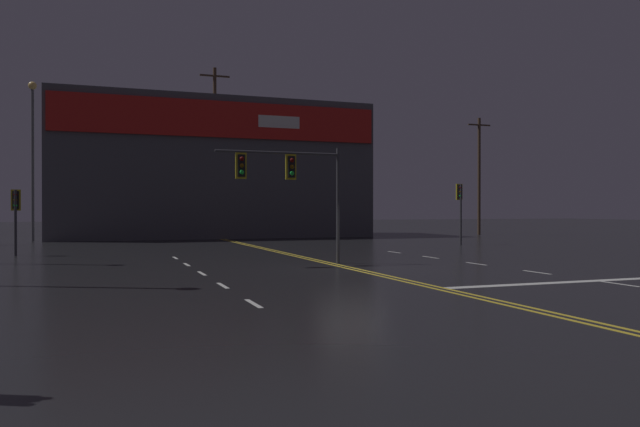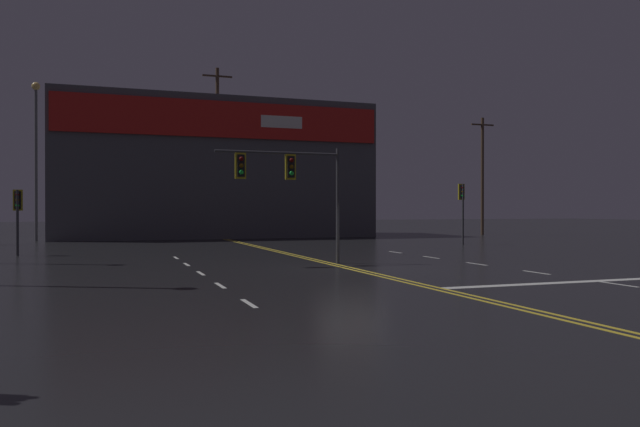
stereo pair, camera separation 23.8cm
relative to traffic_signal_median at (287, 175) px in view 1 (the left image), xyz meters
name	(u,v)px [view 1 (the left image)]	position (x,y,z in m)	size (l,w,h in m)	color
ground_plane	(350,268)	(1.82, -2.03, -3.51)	(200.00, 200.00, 0.00)	black
road_markings	(394,270)	(2.95, -3.33, -3.51)	(16.21, 60.00, 0.01)	gold
traffic_signal_median	(287,175)	(0.00, 0.00, 0.00)	(5.02, 0.36, 4.62)	#38383D
traffic_signal_corner_northwest	(16,207)	(-10.49, 9.07, -1.24)	(0.42, 0.36, 3.11)	#38383D
traffic_signal_corner_northeast	(460,200)	(14.20, 9.94, -0.75)	(0.42, 0.36, 3.75)	#38383D
streetlight_near_left	(33,141)	(-10.96, 23.70, 3.33)	(0.56, 0.56, 10.94)	#59595E
building_backdrop	(210,170)	(1.82, 26.92, 1.80)	(24.17, 10.23, 10.59)	#4C4C51
utility_pole_row	(215,159)	(1.40, 22.49, 2.35)	(45.75, 0.26, 12.59)	#4C3828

